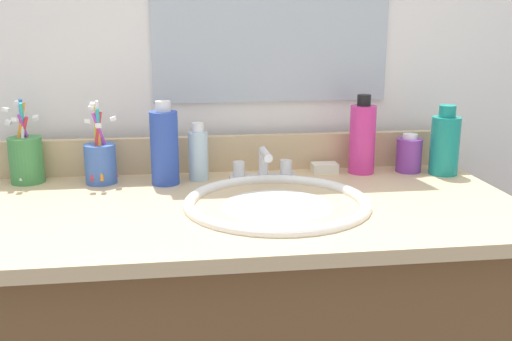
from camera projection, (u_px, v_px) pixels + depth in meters
The scene contains 13 objects.
countertop at pixel (248, 209), 1.26m from camera, with size 1.16×0.59×0.03m, color #D1B284.
backsplash at pixel (234, 153), 1.52m from camera, with size 1.16×0.02×0.09m, color #D1B284.
back_wall at pixel (233, 238), 1.64m from camera, with size 2.26×0.04×1.30m, color white.
sink_basin at pixel (277, 219), 1.25m from camera, with size 0.39×0.39×0.11m.
faucet at pixel (264, 170), 1.42m from camera, with size 0.16×0.10×0.08m.
bottle_gel_clear at pixel (198, 154), 1.43m from camera, with size 0.05×0.05×0.14m.
bottle_shampoo_blue at pixel (164, 147), 1.38m from camera, with size 0.06×0.06×0.20m.
bottle_cream_purple at pixel (409, 154), 1.51m from camera, with size 0.06×0.06×0.10m.
bottle_soap_pink at pixel (362, 138), 1.49m from camera, with size 0.06×0.06×0.20m.
bottle_mouthwash_teal at pixel (445, 144), 1.47m from camera, with size 0.07×0.07×0.17m.
cup_blue_plastic at pixel (100, 161), 1.40m from camera, with size 0.08×0.09×0.20m.
cup_green at pixel (26, 158), 1.40m from camera, with size 0.08×0.10×0.20m.
soap_bar at pixel (325, 168), 1.51m from camera, with size 0.06×0.04×0.02m, color white.
Camera 1 is at (-0.14, -1.20, 1.24)m, focal length 41.94 mm.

